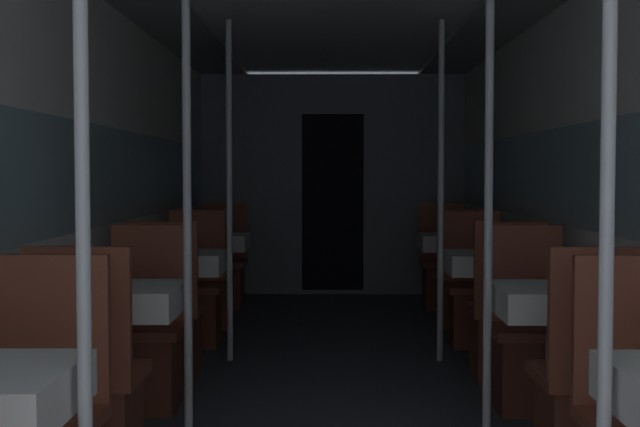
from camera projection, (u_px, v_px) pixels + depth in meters
name	position (u px, v px, depth m)	size (l,w,h in m)	color
wall_left	(99.00, 192.00, 5.23)	(0.05, 10.14, 2.29)	silver
wall_right	(574.00, 192.00, 5.20)	(0.05, 10.14, 2.29)	silver
bulkhead_far	(333.00, 185.00, 9.28)	(2.73, 0.09, 2.29)	slate
support_pole_left_0	(83.00, 219.00, 2.42)	(0.04, 0.04, 2.29)	silver
dining_table_left_1	(120.00, 309.00, 4.22)	(0.56, 0.56, 0.73)	#4C4C51
chair_left_near_1	(90.00, 408.00, 3.69)	(0.43, 0.43, 0.98)	brown
chair_left_far_1	(145.00, 354.00, 4.79)	(0.43, 0.43, 0.98)	brown
support_pole_left_1	(187.00, 200.00, 4.20)	(0.04, 0.04, 2.29)	silver
dining_table_left_2	(182.00, 269.00, 6.00)	(0.56, 0.56, 0.73)	#4C4C51
chair_left_near_2	(168.00, 331.00, 5.47)	(0.43, 0.43, 0.98)	brown
chair_left_far_2	(195.00, 305.00, 6.57)	(0.43, 0.43, 0.98)	brown
support_pole_left_2	(229.00, 191.00, 5.97)	(0.04, 0.04, 2.29)	silver
dining_table_left_3	(216.00, 247.00, 7.78)	(0.56, 0.56, 0.73)	#4C4C51
chair_left_near_3	(207.00, 292.00, 7.25)	(0.43, 0.43, 0.98)	brown
chair_left_far_3	(223.00, 276.00, 8.35)	(0.43, 0.43, 0.98)	brown
support_pole_right_0	(607.00, 220.00, 2.40)	(0.04, 0.04, 2.29)	silver
dining_table_right_1	(556.00, 310.00, 4.20)	(0.56, 0.56, 0.73)	#4C4C51
chair_right_near_1	(589.00, 409.00, 3.67)	(0.43, 0.43, 0.98)	brown
chair_right_far_1	(529.00, 354.00, 4.77)	(0.43, 0.43, 0.98)	brown
support_pole_right_1	(489.00, 200.00, 4.18)	(0.04, 0.04, 2.29)	silver
dining_table_right_2	(488.00, 269.00, 5.98)	(0.56, 0.56, 0.73)	#4C4C51
chair_right_near_2	(504.00, 332.00, 5.45)	(0.43, 0.43, 0.98)	brown
chair_right_far_2	(474.00, 305.00, 6.55)	(0.43, 0.43, 0.98)	brown
support_pole_right_2	(441.00, 191.00, 5.96)	(0.04, 0.04, 2.29)	silver
dining_table_right_3	(452.00, 247.00, 7.76)	(0.56, 0.56, 0.73)	#4C4C51
chair_right_near_3	(461.00, 293.00, 7.23)	(0.43, 0.43, 0.98)	brown
chair_right_far_3	(443.00, 277.00, 8.33)	(0.43, 0.43, 0.98)	brown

